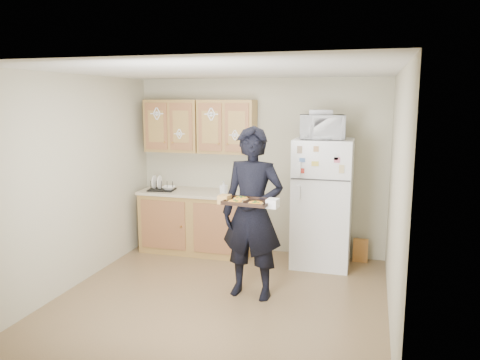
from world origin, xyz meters
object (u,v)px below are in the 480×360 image
Objects in this scene: baking_tray at (248,202)px; dish_rack at (162,185)px; microwave at (322,127)px; refrigerator at (322,203)px; person at (252,213)px.

dish_rack is (-1.70, 1.52, -0.18)m from baking_tray.
microwave is at bearing -0.54° from dish_rack.
baking_tray reaches higher than dish_rack.
refrigerator is 0.88× the size of person.
person reaches higher than dish_rack.
baking_tray is 2.29m from dish_rack.
baking_tray is at bearing -120.39° from microwave.
person is 0.36m from baking_tray.
refrigerator is at bearing 0.70° from dish_rack.
refrigerator is 3.01× the size of microwave.
refrigerator is 1.01m from microwave.
dish_rack is (-1.68, 1.22, 0.01)m from person.
dish_rack is at bearing -179.30° from refrigerator.
microwave reaches higher than dish_rack.
baking_tray is (0.03, -0.30, 0.19)m from person.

